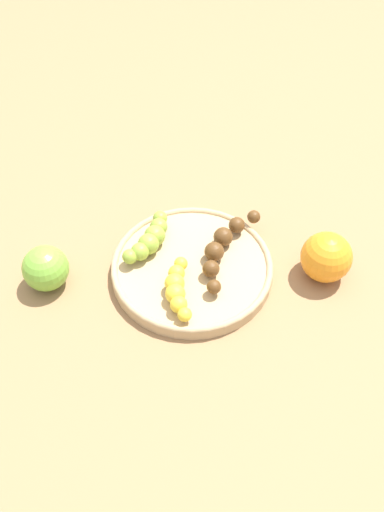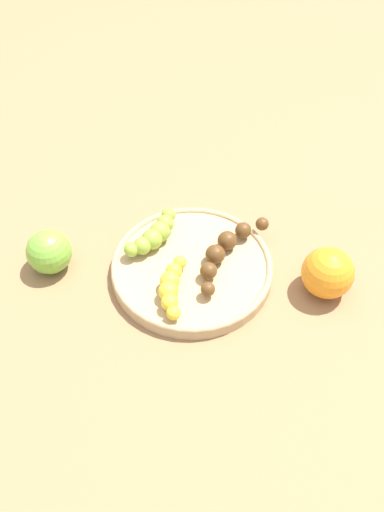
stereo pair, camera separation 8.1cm
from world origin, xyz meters
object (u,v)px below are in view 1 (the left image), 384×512
Objects in this scene: fruit_bowl at (192,267)px; orange_fruit at (326,257)px; banana_overripe at (223,246)px; banana_green at (150,239)px; banana_yellow at (177,288)px; apple_green at (46,268)px.

orange_fruit is (-0.20, -0.00, 0.03)m from fruit_bowl.
banana_overripe is 2.13× the size of orange_fruit.
orange_fruit is at bearing 18.29° from banana_green.
banana_overripe is 1.52× the size of banana_green.
banana_green is 0.26m from orange_fruit.
fruit_bowl is 0.06m from banana_yellow.
banana_green is at bearing 19.13° from banana_overripe.
banana_overripe is 0.26m from apple_green.
orange_fruit is (-0.22, -0.06, 0.00)m from banana_yellow.
banana_overripe is at bearing -9.07° from orange_fruit.
orange_fruit is at bearing -179.89° from fruit_bowl.
banana_overripe reaches higher than banana_yellow.
banana_yellow is at bearing 70.37° from fruit_bowl.
banana_yellow is 0.23m from orange_fruit.
banana_overripe is 0.11m from banana_yellow.
banana_green is at bearing -7.65° from orange_fruit.
orange_fruit is at bearing -164.22° from banana_overripe.
orange_fruit reaches higher than fruit_bowl.
banana_yellow is (0.02, 0.06, 0.02)m from fruit_bowl.
banana_yellow is 0.20m from apple_green.
fruit_bowl is at bearing -2.94° from banana_green.
banana_yellow is 1.63× the size of apple_green.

